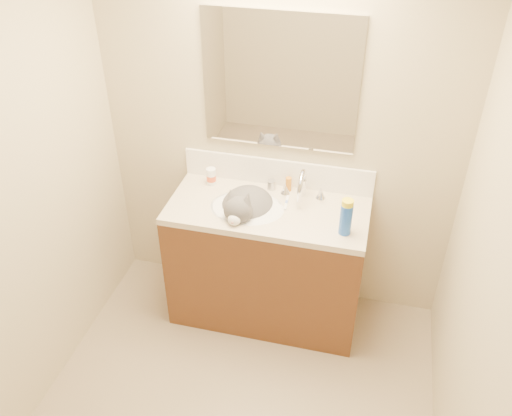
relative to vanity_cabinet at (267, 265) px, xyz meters
The scene contains 16 objects.
room_shell 1.45m from the vanity_cabinet, 90.00° to the right, with size 2.24×2.54×2.52m.
vanity_cabinet is the anchor object (origin of this frame).
counter_slab 0.43m from the vanity_cabinet, ahead, with size 1.20×0.55×0.04m, color beige.
basin 0.40m from the vanity_cabinet, 165.96° to the right, with size 0.45×0.36×0.14m, color white.
faucet 0.58m from the vanity_cabinet, 37.29° to the left, with size 0.28×0.20×0.21m.
cat 0.45m from the vanity_cabinet, behind, with size 0.37×0.46×0.34m.
backsplash 0.60m from the vanity_cabinet, 90.00° to the left, with size 1.20×0.02×0.18m, color white.
mirror 1.16m from the vanity_cabinet, 90.00° to the left, with size 0.90×0.02×0.80m, color white.
pill_bottle 0.67m from the vanity_cabinet, 157.32° to the left, with size 0.06×0.06×0.11m, color white.
pill_label 0.66m from the vanity_cabinet, 157.32° to the left, with size 0.06×0.06×0.04m, color #E34F25.
silver_jar 0.52m from the vanity_cabinet, 96.88° to the left, with size 0.05×0.05×0.06m, color #B7B7BC.
amber_bottle 0.55m from the vanity_cabinet, 68.89° to the left, with size 0.04×0.04×0.09m, color orange.
toothbrush 0.47m from the vanity_cabinet, 35.15° to the left, with size 0.02×0.15×0.01m, color white.
toothbrush_head 0.47m from the vanity_cabinet, 35.15° to the left, with size 0.01×0.03×0.01m, color #6780DB.
spray_can 0.73m from the vanity_cabinet, 16.20° to the right, with size 0.07×0.07×0.19m, color blue.
spray_cap 0.81m from the vanity_cabinet, 16.20° to the right, with size 0.07×0.07×0.04m, color yellow.
Camera 1 is at (0.57, -1.61, 2.71)m, focal length 38.00 mm.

